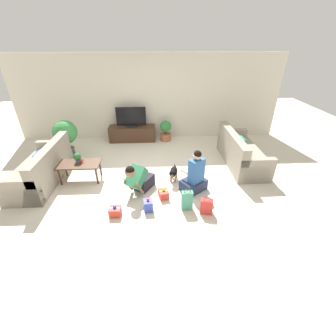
{
  "coord_description": "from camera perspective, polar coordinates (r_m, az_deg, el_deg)",
  "views": [
    {
      "loc": [
        0.25,
        -4.64,
        2.94
      ],
      "look_at": [
        0.47,
        -0.35,
        0.45
      ],
      "focal_mm": 24.0,
      "sensor_mm": 36.0,
      "label": 1
    }
  ],
  "objects": [
    {
      "name": "mug",
      "position": [
        5.57,
        -21.29,
        1.77
      ],
      "size": [
        0.12,
        0.08,
        0.09
      ],
      "color": "#B23D38",
      "rests_on": "coffee_table"
    },
    {
      "name": "potted_plant_corner_left",
      "position": [
        6.89,
        -24.63,
        7.96
      ],
      "size": [
        0.65,
        0.65,
        1.02
      ],
      "color": "#4C4C51",
      "rests_on": "ground_plane"
    },
    {
      "name": "gift_bag_b",
      "position": [
        4.41,
        9.74,
        -9.55
      ],
      "size": [
        0.26,
        0.19,
        0.33
      ],
      "rotation": [
        0.0,
        0.0,
        -0.27
      ],
      "color": "red",
      "rests_on": "ground_plane"
    },
    {
      "name": "ground_plane",
      "position": [
        5.5,
        -5.09,
        -2.35
      ],
      "size": [
        16.0,
        16.0,
        0.0
      ],
      "primitive_type": "plane",
      "color": "beige"
    },
    {
      "name": "sofa_right",
      "position": [
        6.25,
        17.89,
        3.64
      ],
      "size": [
        0.82,
        2.01,
        0.86
      ],
      "rotation": [
        0.0,
        0.0,
        1.57
      ],
      "color": "gray",
      "rests_on": "ground_plane"
    },
    {
      "name": "gift_bag_a",
      "position": [
        4.43,
        4.86,
        -8.16
      ],
      "size": [
        0.22,
        0.14,
        0.43
      ],
      "rotation": [
        0.0,
        0.0,
        0.01
      ],
      "color": "#4CA384",
      "rests_on": "ground_plane"
    },
    {
      "name": "gift_box_a",
      "position": [
        4.46,
        -5.05,
        -9.38
      ],
      "size": [
        0.19,
        0.21,
        0.28
      ],
      "rotation": [
        0.0,
        0.0,
        0.1
      ],
      "color": "#3D51BC",
      "rests_on": "ground_plane"
    },
    {
      "name": "tv_console",
      "position": [
        7.51,
        -9.02,
        8.66
      ],
      "size": [
        1.47,
        0.47,
        0.48
      ],
      "color": "#472D1E",
      "rests_on": "ground_plane"
    },
    {
      "name": "wall_back",
      "position": [
        7.46,
        -5.03,
        17.28
      ],
      "size": [
        8.4,
        0.06,
        2.6
      ],
      "color": "beige",
      "rests_on": "ground_plane"
    },
    {
      "name": "gift_box_b",
      "position": [
        4.46,
        -13.28,
        -10.64
      ],
      "size": [
        0.22,
        0.2,
        0.23
      ],
      "rotation": [
        0.0,
        0.0,
        -0.03
      ],
      "color": "red",
      "rests_on": "ground_plane"
    },
    {
      "name": "sofa_left",
      "position": [
        5.97,
        -29.34,
        -0.3
      ],
      "size": [
        0.82,
        2.01,
        0.86
      ],
      "rotation": [
        0.0,
        0.0,
        -1.57
      ],
      "color": "gray",
      "rests_on": "ground_plane"
    },
    {
      "name": "dog",
      "position": [
        5.22,
        1.4,
        -1.06
      ],
      "size": [
        0.24,
        0.52,
        0.36
      ],
      "rotation": [
        0.0,
        0.0,
        6.06
      ],
      "color": "black",
      "rests_on": "ground_plane"
    },
    {
      "name": "tv",
      "position": [
        7.34,
        -9.34,
        12.41
      ],
      "size": [
        0.93,
        0.2,
        0.62
      ],
      "color": "black",
      "rests_on": "tv_console"
    },
    {
      "name": "tabletop_plant",
      "position": [
        5.58,
        -22.05,
        2.53
      ],
      "size": [
        0.17,
        0.17,
        0.22
      ],
      "color": "#336B84",
      "rests_on": "coffee_table"
    },
    {
      "name": "person_sitting",
      "position": [
        4.89,
        6.79,
        -2.13
      ],
      "size": [
        0.66,
        0.63,
        0.98
      ],
      "rotation": [
        0.0,
        0.0,
        3.79
      ],
      "color": "#283351",
      "rests_on": "ground_plane"
    },
    {
      "name": "person_kneeling",
      "position": [
        4.84,
        -7.45,
        -2.69
      ],
      "size": [
        0.66,
        0.79,
        0.77
      ],
      "rotation": [
        0.0,
        0.0,
        -0.56
      ],
      "color": "#23232D",
      "rests_on": "ground_plane"
    },
    {
      "name": "coffee_table",
      "position": [
        5.58,
        -21.6,
        0.58
      ],
      "size": [
        0.95,
        0.51,
        0.44
      ],
      "color": "#472D1E",
      "rests_on": "ground_plane"
    },
    {
      "name": "gift_box_c",
      "position": [
        4.77,
        -1.14,
        -6.59
      ],
      "size": [
        0.23,
        0.27,
        0.23
      ],
      "rotation": [
        0.0,
        0.0,
        0.22
      ],
      "color": "red",
      "rests_on": "ground_plane"
    },
    {
      "name": "potted_plant_back_right",
      "position": [
        7.39,
        -0.61,
        9.6
      ],
      "size": [
        0.36,
        0.36,
        0.67
      ],
      "color": "#A36042",
      "rests_on": "ground_plane"
    }
  ]
}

